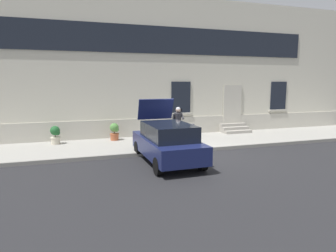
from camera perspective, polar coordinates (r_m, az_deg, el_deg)
The scene contains 10 objects.
ground_plane at distance 12.05m, azimuth 6.61°, elevation -6.05°, with size 80.00×80.00×0.00m, color #232326.
sidewalk at distance 14.56m, azimuth 2.04°, elevation -3.16°, with size 24.00×3.60×0.15m, color #99968E.
curb_edge at distance 12.87m, azimuth 4.87°, elevation -4.74°, with size 24.00×0.12×0.15m, color gray.
building_facade at distance 16.64m, azimuth -0.84°, elevation 10.94°, with size 24.00×1.52×7.50m.
entrance_stoop at distance 17.47m, azimuth 12.77°, elevation -0.54°, with size 1.63×0.96×0.48m.
hatchback_car_navy at distance 11.05m, azimuth -0.16°, elevation -3.07°, with size 1.87×4.11×2.34m.
bollard_near_person at distance 13.17m, azimuth 4.85°, elevation -1.60°, with size 0.15×0.15×1.04m.
person_on_phone at distance 13.69m, azimuth 1.83°, elevation 0.65°, with size 0.51×0.51×1.74m.
planter_cream at distance 14.64m, azimuth -21.02°, elevation -1.55°, with size 0.44×0.44×0.86m.
planter_terracotta at distance 14.83m, azimuth -10.34°, elevation -0.99°, with size 0.44×0.44×0.86m.
Camera 1 is at (-4.88, -10.60, 3.01)m, focal length 31.40 mm.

